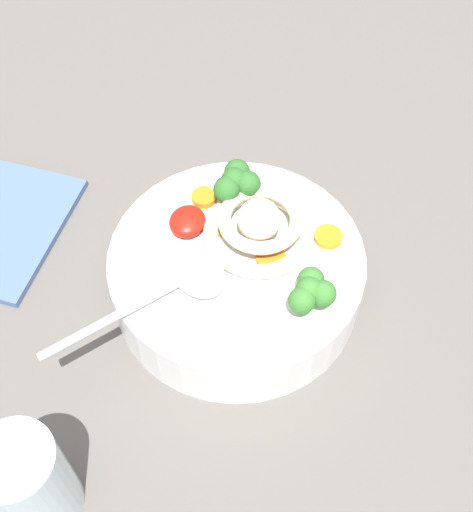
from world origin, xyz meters
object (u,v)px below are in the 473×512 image
Objects in this scene: noodle_pile at (260,226)px; drinking_glass at (30,482)px; soup_spoon at (184,279)px; folded_napkin at (4,227)px; soup_bowl at (237,274)px.

drinking_glass is at bearing 154.38° from noodle_pile.
drinking_glass is (-18.79, 6.83, -1.56)cm from soup_spoon.
folded_napkin is at bearing 90.81° from noodle_pile.
soup_bowl is at bearing -95.31° from folded_napkin.
folded_napkin is (25.09, 14.65, -4.76)cm from drinking_glass.
soup_bowl is 25.53cm from folded_napkin.
soup_bowl reaches higher than folded_napkin.
noodle_pile reaches higher than soup_bowl.
noodle_pile is 0.68× the size of folded_napkin.
soup_spoon is at bearing 136.09° from soup_bowl.
soup_spoon is 1.43× the size of drinking_glass.
soup_spoon is at bearing 141.13° from noodle_pile.
folded_napkin is at bearing 30.27° from drinking_glass.
folded_napkin is (2.35, 25.28, -2.66)cm from soup_bowl.
drinking_glass is (-22.74, 10.64, 2.10)cm from soup_bowl.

